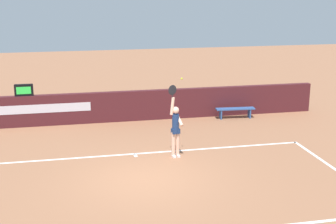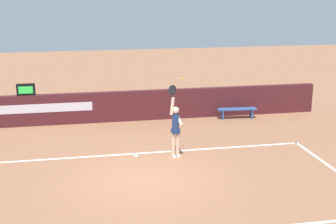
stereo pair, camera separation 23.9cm
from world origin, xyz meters
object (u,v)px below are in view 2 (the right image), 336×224
(tennis_ball, at_px, (182,79))
(courtside_bench_near, at_px, (237,111))
(tennis_player, at_px, (175,127))
(speed_display, at_px, (26,90))

(tennis_ball, distance_m, courtside_bench_near, 6.06)
(tennis_player, relative_size, tennis_ball, 37.18)
(speed_display, bearing_deg, tennis_ball, -42.32)
(tennis_ball, height_order, courtside_bench_near, tennis_ball)
(tennis_ball, relative_size, courtside_bench_near, 0.04)
(speed_display, bearing_deg, tennis_player, -41.80)
(tennis_player, bearing_deg, tennis_ball, -56.17)
(tennis_player, xyz_separation_m, courtside_bench_near, (3.63, 4.13, -0.69))
(tennis_player, height_order, courtside_bench_near, tennis_player)
(speed_display, xyz_separation_m, tennis_player, (5.28, -4.72, -0.50))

